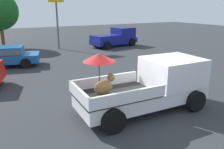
{
  "coord_description": "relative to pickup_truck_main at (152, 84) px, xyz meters",
  "views": [
    {
      "loc": [
        -4.93,
        -6.49,
        3.81
      ],
      "look_at": [
        -0.49,
        1.51,
        1.1
      ],
      "focal_mm": 36.59,
      "sensor_mm": 36.0,
      "label": 1
    }
  ],
  "objects": [
    {
      "name": "motel_sign",
      "position": [
        0.65,
        14.64,
        2.64
      ],
      "size": [
        1.4,
        0.16,
        5.12
      ],
      "color": "#59595B",
      "rests_on": "ground"
    },
    {
      "name": "ground_plane",
      "position": [
        -0.42,
        0.0,
        -0.96
      ],
      "size": [
        80.0,
        80.0,
        0.0
      ],
      "primitive_type": "plane",
      "color": "#2D3033"
    },
    {
      "name": "pickup_truck_red",
      "position": [
        6.14,
        13.44,
        -0.09
      ],
      "size": [
        5.04,
        2.81,
        1.8
      ],
      "rotation": [
        0.0,
        0.0,
        0.17
      ],
      "color": "black",
      "rests_on": "ground"
    },
    {
      "name": "pickup_truck_main",
      "position": [
        0.0,
        0.0,
        0.0
      ],
      "size": [
        5.11,
        2.39,
        2.32
      ],
      "rotation": [
        0.0,
        0.0,
        -0.04
      ],
      "color": "black",
      "rests_on": "ground"
    },
    {
      "name": "parked_sedan_far",
      "position": [
        -4.32,
        9.84,
        -0.22
      ],
      "size": [
        4.61,
        2.82,
        1.33
      ],
      "rotation": [
        0.0,
        0.0,
        2.88
      ],
      "color": "black",
      "rests_on": "ground"
    }
  ]
}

